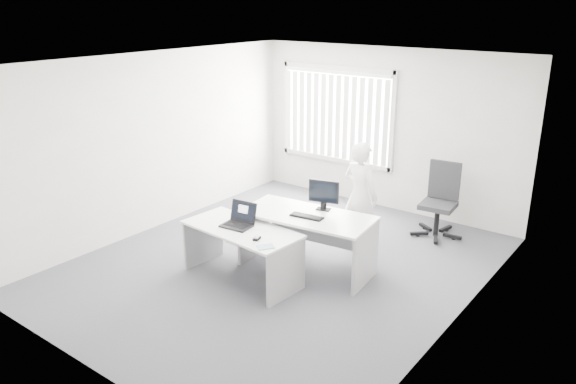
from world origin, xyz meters
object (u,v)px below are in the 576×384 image
Objects in this scene: desk_near at (242,242)px; desk_far at (307,230)px; person at (360,195)px; monitor at (324,195)px; office_chair at (438,213)px; laptop at (236,216)px.

desk_near is 0.88× the size of desk_far.
person is (0.17, 1.11, 0.22)m from desk_far.
desk_far is 1.15m from person.
desk_near is 2.00m from person.
desk_near is at bearing -136.64° from monitor.
person is at bearing -130.91° from office_chair.
person is 4.16× the size of laptop.
office_chair is 3.00× the size of laptop.
person is (0.69, 1.86, 0.28)m from desk_near.
desk_near is 0.91m from desk_far.
desk_far is 4.42× the size of monitor.
office_chair is 1.43m from person.
laptop reaches higher than desk_far.
person reaches higher than desk_near.
office_chair is at bearing 60.24° from desk_far.
desk_near is at bearing -122.11° from office_chair.
office_chair reaches higher than laptop.
desk_far is at bearing 90.35° from person.
office_chair is 2.76× the size of monitor.
desk_far is at bearing 44.98° from laptop.
desk_far is 1.00m from laptop.
monitor is (0.60, 1.02, 0.50)m from desk_near.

